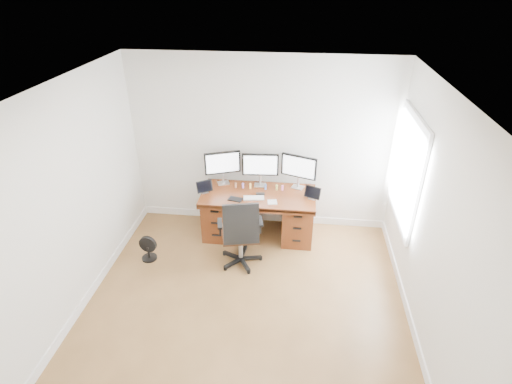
# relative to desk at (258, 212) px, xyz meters

# --- Properties ---
(ground) EXTENTS (4.50, 4.50, 0.00)m
(ground) POSITION_rel_desk_xyz_m (0.00, -1.83, -0.40)
(ground) COLOR brown
(ground) RESTS_ON ground
(back_wall) EXTENTS (4.00, 0.10, 2.70)m
(back_wall) POSITION_rel_desk_xyz_m (0.00, 0.42, 0.95)
(back_wall) COLOR silver
(back_wall) RESTS_ON ground
(right_wall) EXTENTS (0.10, 4.50, 2.70)m
(right_wall) POSITION_rel_desk_xyz_m (2.00, -1.72, 0.95)
(right_wall) COLOR silver
(right_wall) RESTS_ON ground
(desk) EXTENTS (1.70, 0.80, 0.75)m
(desk) POSITION_rel_desk_xyz_m (0.00, 0.00, 0.00)
(desk) COLOR #582811
(desk) RESTS_ON ground
(office_chair) EXTENTS (0.68, 0.68, 1.08)m
(office_chair) POSITION_rel_desk_xyz_m (-0.16, -0.75, -0.05)
(office_chair) COLOR black
(office_chair) RESTS_ON ground
(floor_fan) EXTENTS (0.26, 0.22, 0.37)m
(floor_fan) POSITION_rel_desk_xyz_m (-1.51, -0.80, -0.22)
(floor_fan) COLOR black
(floor_fan) RESTS_ON ground
(monitor_left) EXTENTS (0.53, 0.23, 0.53)m
(monitor_left) POSITION_rel_desk_xyz_m (-0.58, 0.24, 0.68)
(monitor_left) COLOR silver
(monitor_left) RESTS_ON desk
(monitor_center) EXTENTS (0.55, 0.15, 0.53)m
(monitor_center) POSITION_rel_desk_xyz_m (0.00, 0.24, 0.68)
(monitor_center) COLOR silver
(monitor_center) RESTS_ON desk
(monitor_right) EXTENTS (0.53, 0.22, 0.53)m
(monitor_right) POSITION_rel_desk_xyz_m (0.58, 0.24, 0.68)
(monitor_right) COLOR silver
(monitor_right) RESTS_ON desk
(tablet_left) EXTENTS (0.24, 0.18, 0.19)m
(tablet_left) POSITION_rel_desk_xyz_m (-0.81, -0.08, 0.43)
(tablet_left) COLOR silver
(tablet_left) RESTS_ON desk
(tablet_right) EXTENTS (0.25, 0.16, 0.19)m
(tablet_right) POSITION_rel_desk_xyz_m (0.80, -0.08, 0.43)
(tablet_right) COLOR silver
(tablet_right) RESTS_ON desk
(keyboard) EXTENTS (0.32, 0.17, 0.01)m
(keyboard) POSITION_rel_desk_xyz_m (-0.05, -0.17, 0.36)
(keyboard) COLOR silver
(keyboard) RESTS_ON desk
(trackpad) EXTENTS (0.15, 0.15, 0.01)m
(trackpad) POSITION_rel_desk_xyz_m (0.23, -0.25, 0.35)
(trackpad) COLOR silver
(trackpad) RESTS_ON desk
(drawing_tablet) EXTENTS (0.23, 0.18, 0.01)m
(drawing_tablet) POSITION_rel_desk_xyz_m (-0.31, -0.23, 0.35)
(drawing_tablet) COLOR black
(drawing_tablet) RESTS_ON desk
(phone) EXTENTS (0.14, 0.08, 0.01)m
(phone) POSITION_rel_desk_xyz_m (0.03, -0.03, 0.35)
(phone) COLOR black
(phone) RESTS_ON desk
(figurine_brown) EXTENTS (0.04, 0.04, 0.09)m
(figurine_brown) POSITION_rel_desk_xyz_m (-0.37, 0.12, 0.40)
(figurine_brown) COLOR #8E5A42
(figurine_brown) RESTS_ON desk
(figurine_purple) EXTENTS (0.04, 0.04, 0.09)m
(figurine_purple) POSITION_rel_desk_xyz_m (-0.25, 0.12, 0.40)
(figurine_purple) COLOR #A873D9
(figurine_purple) RESTS_ON desk
(figurine_orange) EXTENTS (0.04, 0.04, 0.09)m
(figurine_orange) POSITION_rel_desk_xyz_m (-0.14, 0.12, 0.40)
(figurine_orange) COLOR #F7C457
(figurine_orange) RESTS_ON desk
(figurine_blue) EXTENTS (0.04, 0.04, 0.09)m
(figurine_blue) POSITION_rel_desk_xyz_m (0.09, 0.12, 0.40)
(figurine_blue) COLOR #6188E4
(figurine_blue) RESTS_ON desk
(figurine_yellow) EXTENTS (0.04, 0.04, 0.09)m
(figurine_yellow) POSITION_rel_desk_xyz_m (0.26, 0.12, 0.40)
(figurine_yellow) COLOR #E0E061
(figurine_yellow) RESTS_ON desk
(figurine_pink) EXTENTS (0.04, 0.04, 0.09)m
(figurine_pink) POSITION_rel_desk_xyz_m (0.35, 0.12, 0.40)
(figurine_pink) COLOR pink
(figurine_pink) RESTS_ON desk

